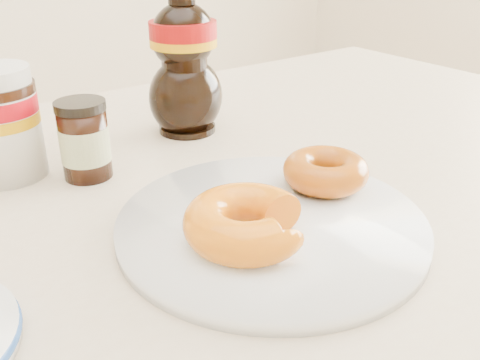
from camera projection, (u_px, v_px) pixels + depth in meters
dining_table at (221, 263)px, 0.61m from camera, size 1.40×0.90×0.75m
plate at (271, 224)px, 0.51m from camera, size 0.29×0.29×0.01m
donut_bitten at (246, 222)px, 0.46m from camera, size 0.13×0.13×0.04m
donut_whole at (326, 171)px, 0.56m from camera, size 0.09×0.09×0.03m
syrup_bottle at (184, 58)px, 0.71m from camera, size 0.11×0.10×0.21m
dark_jar at (84, 141)px, 0.60m from camera, size 0.06×0.06×0.09m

